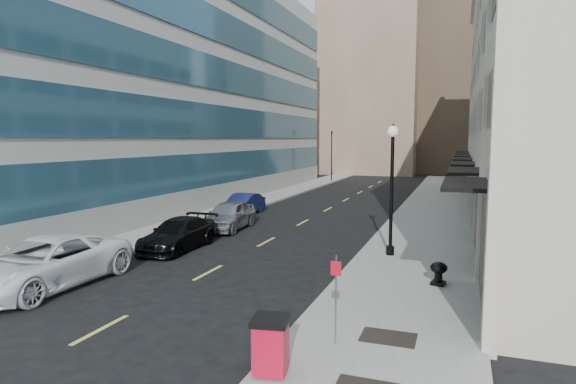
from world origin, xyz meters
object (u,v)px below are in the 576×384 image
Objects in this scene: trash_bin at (271,343)px; traffic_signal at (332,134)px; car_white_van at (45,263)px; car_black_pickup at (178,234)px; lamppost at (392,178)px; car_silver_sedan at (229,215)px; car_blue_sedan at (243,205)px; urn_planter at (439,271)px; sign_post at (336,286)px.

traffic_signal is at bearing 93.43° from trash_bin.
car_black_pickup is (1.14, 6.68, -0.16)m from car_white_van.
trash_bin is (8.78, -10.09, 0.11)m from car_black_pickup.
traffic_signal reaches higher than trash_bin.
lamppost is at bearing 38.16° from car_white_van.
car_silver_sedan is (2.18, -31.60, -4.88)m from traffic_signal.
car_blue_sedan is at bearing 106.99° from trash_bin.
sign_post is at bearing -110.39° from urn_planter.
urn_planter is (11.92, -2.19, -0.08)m from car_black_pickup.
car_white_van is at bearing -161.00° from urn_planter.
sign_post is (9.72, -13.41, 0.78)m from car_silver_sedan.
traffic_signal is 37.30m from car_black_pickup.
lamppost is (9.72, -3.63, 2.70)m from car_silver_sedan.
trash_bin is at bearing -18.40° from car_white_van.
lamppost reaches higher than sign_post.
traffic_signal is 46.74m from sign_post.
trash_bin is at bearing -64.94° from car_silver_sedan.
car_black_pickup reaches higher than trash_bin.
lamppost reaches higher than trash_bin.
traffic_signal is 5.49× the size of trash_bin.
car_silver_sedan is 17.73m from trash_bin.
sign_post reaches higher than car_silver_sedan.
car_white_van reaches higher than urn_planter.
sign_post is (10.86, -1.42, 0.72)m from car_white_van.
car_silver_sedan is at bearing -86.06° from traffic_signal.
trash_bin is (10.26, -20.41, 0.11)m from car_blue_sedan.
car_white_van is at bearing -100.56° from car_black_pickup.
sign_post reaches higher than urn_planter.
car_black_pickup is 10.26m from lamppost.
sign_post is at bearing -90.00° from lamppost.
trash_bin is at bearing -76.87° from traffic_signal.
car_black_pickup is 12.12m from urn_planter.
car_silver_sedan is at bearing -72.88° from car_blue_sedan.
car_white_van is 10.49m from trash_bin.
car_blue_sedan is 18.33m from urn_planter.
car_silver_sedan is 14.08m from urn_planter.
car_blue_sedan is 14.42m from lamppost.
lamppost is 9.97m from sign_post.
traffic_signal is at bearing 92.19° from car_blue_sedan.
sign_post reaches higher than car_blue_sedan.
car_silver_sedan is at bearing 109.99° from trash_bin.
car_silver_sedan is (0.00, 5.31, 0.11)m from car_black_pickup.
lamppost reaches higher than car_blue_sedan.
car_white_van reaches higher than car_blue_sedan.
car_black_pickup is at bearing -86.62° from traffic_signal.
sign_post is at bearing -58.03° from car_blue_sedan.
sign_post is 2.76× the size of urn_planter.
car_blue_sedan is at bearing 97.27° from car_black_pickup.
car_blue_sedan is 1.97× the size of sign_post.
lamppost is 7.06× the size of urn_planter.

